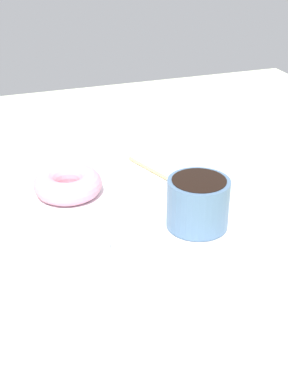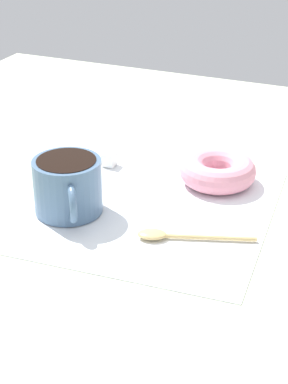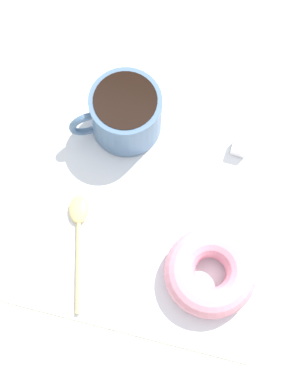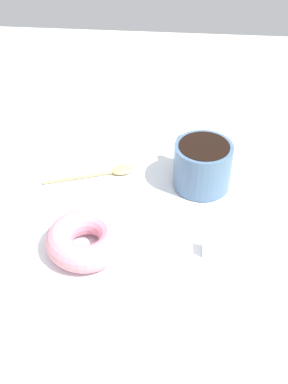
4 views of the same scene
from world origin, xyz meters
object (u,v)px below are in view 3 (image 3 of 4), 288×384
(spoon, at_px, (79,227))
(sugar_cube, at_px, (240,147))
(coffee_cup, at_px, (125,113))
(donut, at_px, (210,272))

(spoon, distance_m, sugar_cube, 0.22)
(coffee_cup, relative_size, sugar_cube, 5.61)
(coffee_cup, xyz_separation_m, spoon, (0.01, 0.15, -0.03))
(donut, height_order, spoon, donut)
(donut, relative_size, spoon, 0.77)
(spoon, height_order, sugar_cube, sugar_cube)
(spoon, relative_size, sugar_cube, 7.46)
(coffee_cup, bearing_deg, donut, 135.32)
(coffee_cup, height_order, sugar_cube, coffee_cup)
(coffee_cup, bearing_deg, sugar_cube, -175.14)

